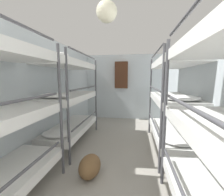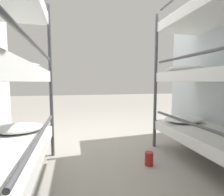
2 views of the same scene
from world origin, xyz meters
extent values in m
plane|color=gray|center=(0.00, 0.00, 0.00)|extent=(20.00, 20.00, 0.00)
cylinder|color=#4C4C51|center=(-0.73, 0.57, 0.96)|extent=(0.04, 0.04, 1.91)
cube|color=white|center=(-1.06, 1.44, 0.33)|extent=(0.67, 1.78, 0.13)
ellipsoid|color=white|center=(-1.06, 0.79, 0.44)|extent=(0.54, 0.40, 0.09)
cylinder|color=#4C4C51|center=(-0.73, 1.44, 0.54)|extent=(0.03, 1.51, 0.03)
ellipsoid|color=white|center=(-1.06, 0.79, 1.14)|extent=(0.54, 0.40, 0.09)
cylinder|color=#4C4C51|center=(-0.73, 1.44, 1.23)|extent=(0.03, 1.51, 0.03)
ellipsoid|color=white|center=(-1.06, 0.79, 1.84)|extent=(0.54, 0.40, 0.09)
cylinder|color=#4C4C51|center=(0.73, 0.57, 0.96)|extent=(0.04, 0.04, 1.91)
ellipsoid|color=white|center=(1.06, 0.79, 0.44)|extent=(0.54, 0.40, 0.09)
cylinder|color=#4C4C51|center=(0.73, 1.44, 0.54)|extent=(0.03, 1.51, 0.03)
ellipsoid|color=white|center=(1.06, 0.79, 1.14)|extent=(0.54, 0.40, 0.09)
cylinder|color=#4C4C51|center=(0.73, 1.44, 1.23)|extent=(0.03, 1.51, 0.03)
cylinder|color=#AD231E|center=(-0.39, 1.11, 0.08)|extent=(0.10, 0.10, 0.15)
camera|label=1|loc=(0.34, 0.32, 1.44)|focal=24.00mm
camera|label=2|loc=(0.47, 2.91, 0.97)|focal=28.00mm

